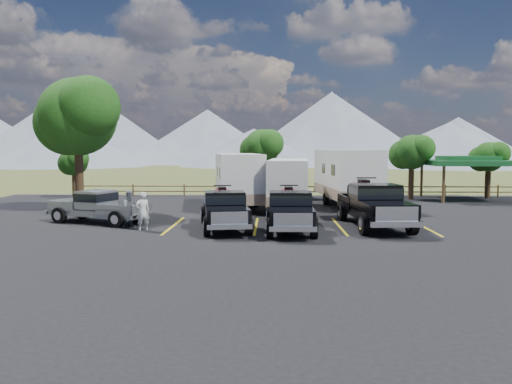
{
  "coord_description": "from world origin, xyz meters",
  "views": [
    {
      "loc": [
        -1.29,
        -19.8,
        3.77
      ],
      "look_at": [
        -2.03,
        4.99,
        1.6
      ],
      "focal_mm": 35.0,
      "sensor_mm": 36.0,
      "label": 1
    }
  ],
  "objects_px": {
    "rig_center": "(290,209)",
    "rig_left": "(224,208)",
    "pavilion": "(467,162)",
    "person_b": "(130,209)",
    "pickup_silver": "(99,206)",
    "trailer_left": "(238,180)",
    "tree_big_nw": "(77,117)",
    "person_a": "(143,211)",
    "trailer_center": "(288,183)",
    "trailer_right": "(346,177)",
    "rig_right": "(373,204)"
  },
  "relations": [
    {
      "from": "tree_big_nw",
      "to": "rig_left",
      "type": "height_order",
      "value": "tree_big_nw"
    },
    {
      "from": "tree_big_nw",
      "to": "trailer_right",
      "type": "xyz_separation_m",
      "value": [
        16.18,
        3.83,
        -3.66
      ]
    },
    {
      "from": "pickup_silver",
      "to": "person_b",
      "type": "bearing_deg",
      "value": 78.98
    },
    {
      "from": "rig_center",
      "to": "person_b",
      "type": "xyz_separation_m",
      "value": [
        -7.53,
        0.71,
        -0.08
      ]
    },
    {
      "from": "person_b",
      "to": "rig_right",
      "type": "bearing_deg",
      "value": -33.63
    },
    {
      "from": "trailer_center",
      "to": "trailer_right",
      "type": "xyz_separation_m",
      "value": [
        3.86,
        2.24,
        0.3
      ]
    },
    {
      "from": "person_a",
      "to": "person_b",
      "type": "relative_size",
      "value": 1.01
    },
    {
      "from": "tree_big_nw",
      "to": "pickup_silver",
      "type": "distance_m",
      "value": 6.92
    },
    {
      "from": "rig_right",
      "to": "trailer_center",
      "type": "height_order",
      "value": "trailer_center"
    },
    {
      "from": "pavilion",
      "to": "rig_left",
      "type": "height_order",
      "value": "pavilion"
    },
    {
      "from": "person_a",
      "to": "trailer_right",
      "type": "bearing_deg",
      "value": -165.05
    },
    {
      "from": "trailer_center",
      "to": "pavilion",
      "type": "bearing_deg",
      "value": 29.05
    },
    {
      "from": "trailer_center",
      "to": "trailer_left",
      "type": "bearing_deg",
      "value": 168.75
    },
    {
      "from": "pavilion",
      "to": "rig_right",
      "type": "height_order",
      "value": "pavilion"
    },
    {
      "from": "rig_right",
      "to": "person_a",
      "type": "height_order",
      "value": "rig_right"
    },
    {
      "from": "tree_big_nw",
      "to": "rig_center",
      "type": "xyz_separation_m",
      "value": [
        12.13,
        -6.24,
        -4.59
      ]
    },
    {
      "from": "rig_left",
      "to": "rig_center",
      "type": "height_order",
      "value": "rig_center"
    },
    {
      "from": "rig_right",
      "to": "person_a",
      "type": "distance_m",
      "value": 10.83
    },
    {
      "from": "tree_big_nw",
      "to": "person_b",
      "type": "relative_size",
      "value": 4.46
    },
    {
      "from": "tree_big_nw",
      "to": "person_a",
      "type": "relative_size",
      "value": 4.4
    },
    {
      "from": "person_a",
      "to": "trailer_left",
      "type": "bearing_deg",
      "value": -141.8
    },
    {
      "from": "pavilion",
      "to": "person_a",
      "type": "bearing_deg",
      "value": -144.05
    },
    {
      "from": "pavilion",
      "to": "person_b",
      "type": "bearing_deg",
      "value": -147.2
    },
    {
      "from": "pavilion",
      "to": "trailer_right",
      "type": "distance_m",
      "value": 10.28
    },
    {
      "from": "pickup_silver",
      "to": "trailer_center",
      "type": "bearing_deg",
      "value": 142.33
    },
    {
      "from": "tree_big_nw",
      "to": "pickup_silver",
      "type": "bearing_deg",
      "value": -58.44
    },
    {
      "from": "trailer_left",
      "to": "rig_left",
      "type": "bearing_deg",
      "value": -99.21
    },
    {
      "from": "rig_center",
      "to": "person_b",
      "type": "relative_size",
      "value": 3.41
    },
    {
      "from": "rig_left",
      "to": "trailer_center",
      "type": "bearing_deg",
      "value": 56.98
    },
    {
      "from": "trailer_center",
      "to": "person_b",
      "type": "relative_size",
      "value": 5.02
    },
    {
      "from": "trailer_left",
      "to": "person_a",
      "type": "height_order",
      "value": "trailer_left"
    },
    {
      "from": "tree_big_nw",
      "to": "trailer_right",
      "type": "height_order",
      "value": "tree_big_nw"
    },
    {
      "from": "trailer_right",
      "to": "person_a",
      "type": "xyz_separation_m",
      "value": [
        -10.73,
        -10.42,
        -1.01
      ]
    },
    {
      "from": "pickup_silver",
      "to": "trailer_left",
      "type": "bearing_deg",
      "value": 156.68
    },
    {
      "from": "rig_left",
      "to": "rig_center",
      "type": "relative_size",
      "value": 1.01
    },
    {
      "from": "rig_center",
      "to": "pavilion",
      "type": "bearing_deg",
      "value": 46.36
    },
    {
      "from": "rig_center",
      "to": "rig_left",
      "type": "bearing_deg",
      "value": 171.48
    },
    {
      "from": "rig_right",
      "to": "trailer_right",
      "type": "relative_size",
      "value": 0.67
    },
    {
      "from": "rig_left",
      "to": "trailer_left",
      "type": "height_order",
      "value": "trailer_left"
    },
    {
      "from": "pavilion",
      "to": "trailer_left",
      "type": "bearing_deg",
      "value": -161.17
    },
    {
      "from": "tree_big_nw",
      "to": "pavilion",
      "type": "distance_m",
      "value": 26.91
    },
    {
      "from": "pavilion",
      "to": "person_b",
      "type": "xyz_separation_m",
      "value": [
        -20.95,
        -13.5,
        -1.87
      ]
    },
    {
      "from": "pavilion",
      "to": "rig_left",
      "type": "bearing_deg",
      "value": -140.06
    },
    {
      "from": "pickup_silver",
      "to": "person_b",
      "type": "distance_m",
      "value": 2.29
    },
    {
      "from": "pavilion",
      "to": "trailer_center",
      "type": "bearing_deg",
      "value": -154.22
    },
    {
      "from": "tree_big_nw",
      "to": "trailer_center",
      "type": "distance_m",
      "value": 13.04
    },
    {
      "from": "trailer_right",
      "to": "pickup_silver",
      "type": "height_order",
      "value": "trailer_right"
    },
    {
      "from": "person_a",
      "to": "pavilion",
      "type": "bearing_deg",
      "value": -173.29
    },
    {
      "from": "rig_left",
      "to": "trailer_right",
      "type": "xyz_separation_m",
      "value": [
        7.09,
        9.63,
        0.96
      ]
    },
    {
      "from": "trailer_center",
      "to": "person_a",
      "type": "bearing_deg",
      "value": -126.73
    }
  ]
}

